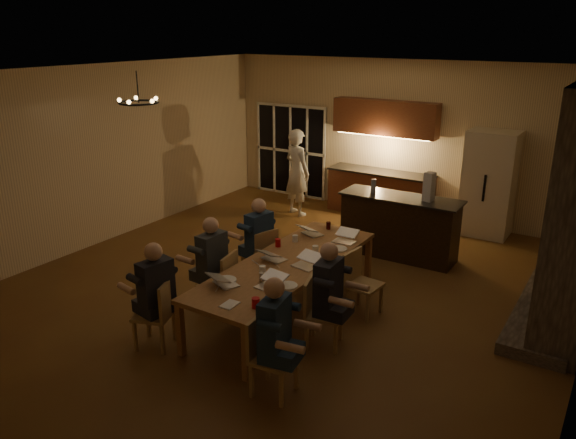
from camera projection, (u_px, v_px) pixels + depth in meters
The scene contains 42 objects.
floor at pixel (285, 291), 8.51m from camera, with size 9.00×9.00×0.00m, color brown.
back_wall at pixel (403, 139), 11.60m from camera, with size 8.00×0.04×3.20m, color beige.
left_wall at pixel (96, 156), 10.02m from camera, with size 0.04×9.00×3.20m, color beige.
ceiling at pixel (285, 72), 7.46m from camera, with size 8.00×9.00×0.04m, color white.
french_doors at pixel (291, 151), 13.11m from camera, with size 1.86×0.08×2.10m, color black.
kitchenette at pixel (382, 159), 11.63m from camera, with size 2.24×0.68×2.40m, color brown, non-canonical shape.
refrigerator at pixel (489, 184), 10.54m from camera, with size 0.90×0.68×2.00m, color beige.
dining_table at pixel (287, 287), 7.77m from camera, with size 1.10×3.36×0.75m, color #A97143.
bar_island at pixel (399, 227), 9.65m from camera, with size 2.05×0.68×1.08m, color black.
chair_left_near at pixel (154, 313), 6.92m from camera, with size 0.44×0.44×0.89m, color tan, non-canonical shape.
chair_left_mid at pixel (217, 282), 7.76m from camera, with size 0.44×0.44×0.89m, color tan, non-canonical shape.
chair_left_far at pixel (259, 255), 8.69m from camera, with size 0.44×0.44×0.89m, color tan, non-canonical shape.
chair_right_near at pixel (274, 357), 5.99m from camera, with size 0.44×0.44×0.89m, color tan, non-canonical shape.
chair_right_mid at pixel (325, 313), 6.92m from camera, with size 0.44×0.44×0.89m, color tan, non-canonical shape.
chair_right_far at pixel (364, 284), 7.70m from camera, with size 0.44×0.44×0.89m, color tan, non-canonical shape.
person_left_near at pixel (157, 296), 6.83m from camera, with size 0.60×0.60×1.38m, color #272932, non-canonical shape.
person_right_near at pixel (275, 338), 5.90m from camera, with size 0.60×0.60×1.38m, color #1F334E, non-canonical shape.
person_left_mid at pixel (213, 265), 7.71m from camera, with size 0.60×0.60×1.38m, color #3A4044, non-canonical shape.
person_right_mid at pixel (328, 296), 6.83m from camera, with size 0.60×0.60×1.38m, color #272932, non-canonical shape.
person_left_far at pixel (259, 242), 8.54m from camera, with size 0.60×0.60×1.38m, color #1F334E, non-canonical shape.
standing_person at pixel (297, 172), 11.74m from camera, with size 0.67×0.44×1.83m, color white.
chandelier at pixel (139, 103), 8.15m from camera, with size 0.58×0.58×0.03m, color black.
laptop_a at pixel (226, 276), 6.96m from camera, with size 0.32×0.28×0.23m, color silver, non-canonical shape.
laptop_b at pixel (269, 280), 6.85m from camera, with size 0.32×0.28×0.23m, color silver, non-canonical shape.
laptop_c at pixel (274, 252), 7.71m from camera, with size 0.32×0.28×0.23m, color silver, non-canonical shape.
laptop_d at pixel (305, 259), 7.47m from camera, with size 0.32×0.28×0.23m, color silver, non-canonical shape.
laptop_e at pixel (313, 227), 8.65m from camera, with size 0.32×0.28×0.23m, color silver, non-canonical shape.
laptop_f at pixel (344, 235), 8.33m from camera, with size 0.32×0.28×0.23m, color silver, non-canonical shape.
mug_front at pixel (263, 270), 7.30m from camera, with size 0.09×0.09×0.10m, color white.
mug_mid at pixel (315, 249), 7.97m from camera, with size 0.09×0.09×0.10m, color white.
mug_back at pixel (295, 238), 8.38m from camera, with size 0.09×0.09×0.10m, color white.
redcup_near at pixel (256, 303), 6.39m from camera, with size 0.09×0.09×0.12m, color #B60C12.
redcup_mid at pixel (278, 243), 8.18m from camera, with size 0.08×0.08×0.12m, color #B60C12.
can_silver at pixel (262, 277), 7.05m from camera, with size 0.06×0.06×0.12m, color #B2B2B7.
can_cola at pixel (328, 226), 8.89m from camera, with size 0.07×0.07×0.12m, color #3F0F0C.
can_right at pixel (322, 259), 7.60m from camera, with size 0.07×0.07×0.12m, color #B2B2B7.
plate_near at pixel (288, 286), 6.94m from camera, with size 0.25×0.25×0.02m, color white.
plate_left at pixel (226, 280), 7.09m from camera, with size 0.27×0.27×0.02m, color white.
plate_far at pixel (339, 249), 8.10m from camera, with size 0.25×0.25×0.02m, color white.
notepad at pixel (230, 305), 6.47m from camera, with size 0.16×0.22×0.01m, color white.
bar_bottle at pixel (373, 186), 9.66m from camera, with size 0.09×0.09×0.24m, color #99999E.
bar_blender at pixel (429, 187), 9.16m from camera, with size 0.15×0.15×0.48m, color silver.
Camera 1 is at (4.16, -6.48, 3.78)m, focal length 35.00 mm.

